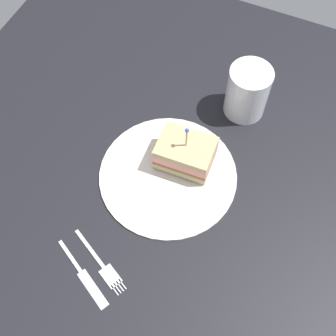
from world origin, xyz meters
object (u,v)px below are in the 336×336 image
plate (168,175)px  knife (85,277)px  fork (104,268)px  sandwich_half_center (186,153)px  drink_glass (247,94)px

plate → knife: 22.50cm
plate → fork: plate is taller
plate → sandwich_half_center: sandwich_half_center is taller
plate → fork: size_ratio=2.01×
plate → drink_glass: 21.25cm
fork → knife: size_ratio=0.98×
fork → plate: bearing=-7.2°
sandwich_half_center → drink_glass: bearing=-19.6°
plate → sandwich_half_center: bearing=-24.2°
drink_glass → sandwich_half_center: bearing=160.4°
sandwich_half_center → drink_glass: size_ratio=0.97×
drink_glass → knife: drink_glass is taller
sandwich_half_center → fork: (-23.14, 4.15, -3.30)cm
sandwich_half_center → knife: (-25.76, 6.22, -3.30)cm
drink_glass → knife: (-41.55, 11.83, -4.47)cm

